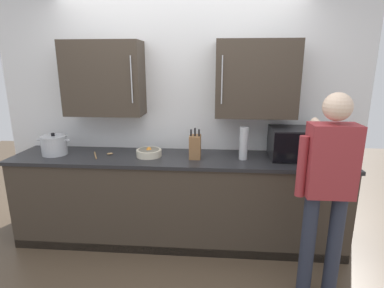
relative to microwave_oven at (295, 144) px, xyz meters
name	(u,v)px	position (x,y,z in m)	size (l,w,h in m)	color
back_wall_tiled	(181,99)	(-1.15, 0.27, 0.40)	(3.87, 0.44, 2.81)	white
counter_unit	(178,200)	(-1.15, -0.04, -0.62)	(3.35, 0.63, 0.93)	#3D3328
microwave_oven	(295,144)	(0.00, 0.00, 0.00)	(0.52, 0.38, 0.30)	black
wooden_spoon	(103,154)	(-1.92, -0.04, -0.14)	(0.22, 0.21, 0.02)	tan
fruit_bowl	(149,152)	(-1.44, -0.04, -0.11)	(0.25, 0.25, 0.10)	beige
knife_block	(195,147)	(-0.97, -0.06, -0.04)	(0.11, 0.15, 0.31)	brown
thermos_flask	(244,143)	(-0.50, -0.06, 0.01)	(0.09, 0.09, 0.32)	#B7BABF
stock_pot	(54,145)	(-2.42, -0.05, -0.05)	(0.35, 0.25, 0.23)	#B7BABF
person_figure	(328,183)	(0.06, -0.77, -0.09)	(0.44, 0.58, 1.65)	#282D3D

